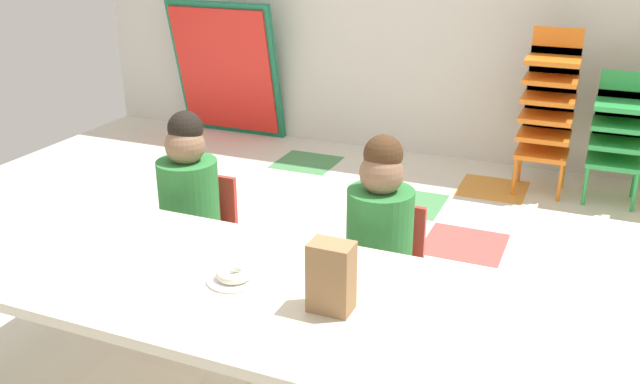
{
  "coord_description": "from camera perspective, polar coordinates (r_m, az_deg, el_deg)",
  "views": [
    {
      "loc": [
        1.03,
        -2.53,
        1.67
      ],
      "look_at": [
        0.22,
        -0.59,
        0.82
      ],
      "focal_mm": 38.46,
      "sensor_mm": 36.0,
      "label": 1
    }
  ],
  "objects": [
    {
      "name": "folded_activity_table",
      "position": [
        5.6,
        -7.83,
        10.01
      ],
      "size": [
        0.9,
        0.29,
        1.09
      ],
      "color": "#19724C",
      "rests_on": "ground_plane"
    },
    {
      "name": "paper_bag_brown",
      "position": [
        2.03,
        0.94,
        -7.08
      ],
      "size": [
        0.13,
        0.09,
        0.22
      ],
      "primitive_type": "cube",
      "color": "#9E754C",
      "rests_on": "craft_table"
    },
    {
      "name": "paper_plate_near_edge",
      "position": [
        2.26,
        -7.15,
        -7.21
      ],
      "size": [
        0.18,
        0.18,
        0.01
      ],
      "primitive_type": "cylinder",
      "color": "white",
      "rests_on": "craft_table"
    },
    {
      "name": "donut_powdered_on_plate",
      "position": [
        2.25,
        -7.18,
        -6.72
      ],
      "size": [
        0.12,
        0.12,
        0.04
      ],
      "primitive_type": "torus",
      "color": "white",
      "rests_on": "craft_table"
    },
    {
      "name": "craft_table",
      "position": [
        2.27,
        -6.63,
        -8.39
      ],
      "size": [
        2.17,
        0.8,
        0.57
      ],
      "color": "beige",
      "rests_on": "ground_plane"
    },
    {
      "name": "kid_chair_orange_stack",
      "position": [
        4.59,
        18.48,
        6.98
      ],
      "size": [
        0.32,
        0.3,
        1.04
      ],
      "color": "orange",
      "rests_on": "ground_plane"
    },
    {
      "name": "seated_child_near_camera",
      "position": [
        3.02,
        -10.77,
        -0.17
      ],
      "size": [
        0.32,
        0.31,
        0.92
      ],
      "color": "red",
      "rests_on": "ground_plane"
    },
    {
      "name": "seated_child_middle_seat",
      "position": [
        2.67,
        5.05,
        -2.89
      ],
      "size": [
        0.32,
        0.31,
        0.92
      ],
      "color": "red",
      "rests_on": "ground_plane"
    },
    {
      "name": "kid_chair_green_stack",
      "position": [
        4.61,
        23.61,
        4.77
      ],
      "size": [
        0.32,
        0.3,
        0.8
      ],
      "color": "green",
      "rests_on": "ground_plane"
    },
    {
      "name": "ground_plane",
      "position": [
        3.21,
        0.59,
        -9.62
      ],
      "size": [
        5.84,
        4.76,
        0.02
      ],
      "color": "silver"
    }
  ]
}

